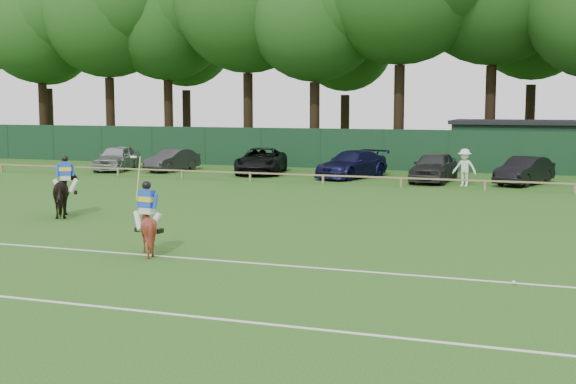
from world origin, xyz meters
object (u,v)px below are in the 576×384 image
at_px(horse_dark, 66,194).
at_px(polo_ball, 514,282).
at_px(hatch_grey, 434,167).
at_px(utility_shed, 522,145).
at_px(sedan_silver, 117,158).
at_px(sedan_grey, 172,160).
at_px(estate_black, 524,171).
at_px(sedan_navy, 352,164).
at_px(suv_black, 261,161).
at_px(horse_chestnut, 147,228).
at_px(spectator_left, 465,168).

xyz_separation_m(horse_dark, polo_ball, (16.03, -5.39, -0.79)).
bearing_deg(polo_ball, hatch_grey, 103.67).
bearing_deg(polo_ball, utility_shed, 92.73).
xyz_separation_m(sedan_silver, sedan_grey, (3.43, 0.66, -0.11)).
distance_m(sedan_silver, utility_shed, 24.74).
bearing_deg(estate_black, sedan_navy, -161.40).
xyz_separation_m(sedan_silver, sedan_navy, (14.66, 0.39, -0.03)).
height_order(suv_black, hatch_grey, hatch_grey).
distance_m(sedan_grey, estate_black, 20.34).
relative_size(horse_dark, polo_ball, 22.06).
bearing_deg(sedan_grey, utility_shed, 30.67).
height_order(sedan_grey, estate_black, estate_black).
height_order(horse_chestnut, hatch_grey, hatch_grey).
bearing_deg(estate_black, utility_shed, 115.43).
bearing_deg(horse_dark, suv_black, -126.31).
distance_m(spectator_left, utility_shed, 10.75).
bearing_deg(polo_ball, suv_black, 123.68).
height_order(spectator_left, polo_ball, spectator_left).
bearing_deg(horse_chestnut, polo_ball, -176.22).
xyz_separation_m(sedan_grey, polo_ball, (21.20, -23.05, -0.61)).
bearing_deg(sedan_grey, spectator_left, 0.47).
bearing_deg(sedan_navy, estate_black, 15.36).
height_order(suv_black, utility_shed, utility_shed).
height_order(sedan_grey, polo_ball, sedan_grey).
distance_m(sedan_grey, sedan_navy, 11.24).
height_order(horse_dark, sedan_silver, horse_dark).
bearing_deg(sedan_grey, sedan_navy, 7.06).
bearing_deg(hatch_grey, polo_ball, -72.35).
relative_size(sedan_grey, suv_black, 0.75).
bearing_deg(sedan_grey, sedan_silver, -160.67).
xyz_separation_m(horse_chestnut, sedan_silver, (-14.90, 22.08, 0.07)).
height_order(sedan_silver, hatch_grey, hatch_grey).
bearing_deg(spectator_left, horse_dark, -119.80).
bearing_deg(sedan_navy, hatch_grey, 9.69).
bearing_deg(utility_shed, estate_black, -86.03).
bearing_deg(polo_ball, horse_dark, 161.42).
relative_size(suv_black, estate_black, 1.26).
relative_size(sedan_grey, hatch_grey, 0.87).
relative_size(horse_chestnut, sedan_silver, 0.31).
distance_m(horse_chestnut, sedan_grey, 25.47).
height_order(suv_black, estate_black, suv_black).
relative_size(sedan_silver, sedan_grey, 1.13).
bearing_deg(spectator_left, hatch_grey, 148.66).
bearing_deg(horse_dark, horse_chestnut, 106.38).
xyz_separation_m(horse_chestnut, estate_black, (8.85, 22.01, -0.00)).
relative_size(sedan_silver, sedan_navy, 0.88).
relative_size(polo_ball, utility_shed, 0.01).
bearing_deg(sedan_silver, estate_black, -12.28).
xyz_separation_m(suv_black, sedan_navy, (5.58, -0.55, -0.01)).
xyz_separation_m(estate_black, utility_shed, (-0.61, 8.78, 0.84)).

